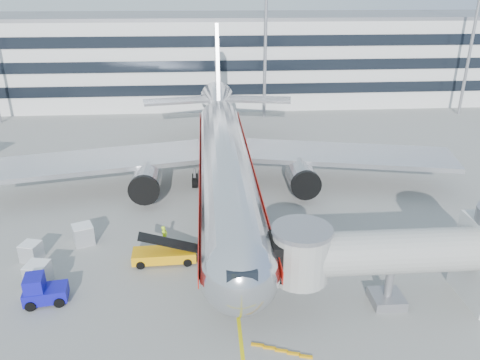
{
  "coord_description": "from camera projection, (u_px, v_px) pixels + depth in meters",
  "views": [
    {
      "loc": [
        -1.8,
        -34.11,
        20.73
      ],
      "look_at": [
        1.2,
        5.6,
        4.0
      ],
      "focal_mm": 35.0,
      "sensor_mm": 36.0,
      "label": 1
    }
  ],
  "objects": [
    {
      "name": "cargo_container_right",
      "position": [
        83.0,
        234.0,
        40.16
      ],
      "size": [
        2.11,
        2.11,
        1.71
      ],
      "color": "silver",
      "rests_on": "ground"
    },
    {
      "name": "light_mast_centre",
      "position": [
        266.0,
        25.0,
        72.92
      ],
      "size": [
        2.4,
        1.2,
        25.45
      ],
      "color": "gray",
      "rests_on": "ground"
    },
    {
      "name": "baggage_tug",
      "position": [
        42.0,
        291.0,
        32.63
      ],
      "size": [
        3.13,
        2.24,
        2.19
      ],
      "color": "#0F0E9A",
      "rests_on": "ground"
    },
    {
      "name": "cargo_container_front",
      "position": [
        38.0,
        274.0,
        34.76
      ],
      "size": [
        1.83,
        1.83,
        1.68
      ],
      "color": "silver",
      "rests_on": "ground"
    },
    {
      "name": "ground",
      "position": [
        231.0,
        249.0,
        39.51
      ],
      "size": [
        180.0,
        180.0,
        0.0
      ],
      "primitive_type": "plane",
      "color": "gray",
      "rests_on": "ground"
    },
    {
      "name": "terminal",
      "position": [
        213.0,
        57.0,
        89.77
      ],
      "size": [
        150.0,
        24.25,
        15.6
      ],
      "color": "silver",
      "rests_on": "ground"
    },
    {
      "name": "cargo_container_left",
      "position": [
        31.0,
        251.0,
        37.79
      ],
      "size": [
        1.74,
        1.74,
        1.5
      ],
      "color": "silver",
      "rests_on": "ground"
    },
    {
      "name": "light_mast_east",
      "position": [
        475.0,
        23.0,
        75.29
      ],
      "size": [
        2.4,
        1.2,
        25.45
      ],
      "color": "gray",
      "rests_on": "ground"
    },
    {
      "name": "jet_bridge",
      "position": [
        417.0,
        255.0,
        31.51
      ],
      "size": [
        17.8,
        4.5,
        7.0
      ],
      "color": "silver",
      "rests_on": "ground"
    },
    {
      "name": "lead_in_line",
      "position": [
        225.0,
        199.0,
        48.71
      ],
      "size": [
        0.25,
        70.0,
        0.01
      ],
      "primitive_type": "cube",
      "color": "yellow",
      "rests_on": "ground"
    },
    {
      "name": "belt_loader",
      "position": [
        164.0,
        254.0,
        37.51
      ],
      "size": [
        5.35,
        2.05,
        2.55
      ],
      "color": "orange",
      "rests_on": "ground"
    },
    {
      "name": "ramp_worker",
      "position": [
        164.0,
        236.0,
        39.63
      ],
      "size": [
        0.72,
        0.83,
        1.93
      ],
      "primitive_type": "imported",
      "rotation": [
        0.0,
        0.0,
        1.12
      ],
      "color": "#BFFF1A",
      "rests_on": "ground"
    },
    {
      "name": "main_jet",
      "position": [
        224.0,
        156.0,
        48.65
      ],
      "size": [
        50.95,
        48.7,
        16.06
      ],
      "color": "silver",
      "rests_on": "ground"
    }
  ]
}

